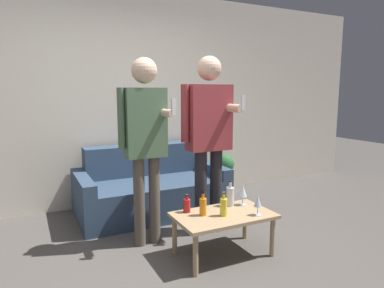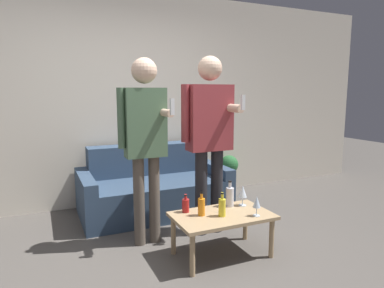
{
  "view_description": "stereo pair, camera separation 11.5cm",
  "coord_description": "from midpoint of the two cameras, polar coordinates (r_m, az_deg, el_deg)",
  "views": [
    {
      "loc": [
        -1.0,
        -2.27,
        1.44
      ],
      "look_at": [
        0.42,
        0.6,
        0.95
      ],
      "focal_mm": 32.0,
      "sensor_mm": 36.0,
      "label": 1
    },
    {
      "loc": [
        -0.9,
        -2.32,
        1.44
      ],
      "look_at": [
        0.42,
        0.6,
        0.95
      ],
      "focal_mm": 32.0,
      "sensor_mm": 36.0,
      "label": 2
    }
  ],
  "objects": [
    {
      "name": "couch",
      "position": [
        4.21,
        -5.8,
        -7.33
      ],
      "size": [
        1.72,
        0.94,
        0.78
      ],
      "color": "#334760",
      "rests_on": "ground_plane"
    },
    {
      "name": "person_standing_right",
      "position": [
        3.4,
        3.84,
        2.18
      ],
      "size": [
        0.52,
        0.45,
        1.78
      ],
      "color": "#232328",
      "rests_on": "ground_plane"
    },
    {
      "name": "bottle_green",
      "position": [
        3.07,
        0.02,
        -10.15
      ],
      "size": [
        0.06,
        0.06,
        0.16
      ],
      "color": "#B21E1E",
      "rests_on": "coffee_table"
    },
    {
      "name": "ground_plane",
      "position": [
        2.87,
        -1.7,
        -21.38
      ],
      "size": [
        16.0,
        16.0,
        0.0
      ],
      "primitive_type": "plane",
      "color": "#514C47"
    },
    {
      "name": "wine_glass_far",
      "position": [
        3.26,
        9.46,
        -7.88
      ],
      "size": [
        0.08,
        0.08,
        0.19
      ],
      "color": "silver",
      "rests_on": "coffee_table"
    },
    {
      "name": "wall_back",
      "position": [
        4.45,
        -12.04,
        7.35
      ],
      "size": [
        8.0,
        0.06,
        2.7
      ],
      "color": "beige",
      "rests_on": "ground_plane"
    },
    {
      "name": "bottle_orange",
      "position": [
        3.24,
        7.34,
        -8.63
      ],
      "size": [
        0.07,
        0.07,
        0.24
      ],
      "color": "silver",
      "rests_on": "coffee_table"
    },
    {
      "name": "coffee_table",
      "position": [
        3.08,
        6.14,
        -12.39
      ],
      "size": [
        0.86,
        0.51,
        0.38
      ],
      "color": "tan",
      "rests_on": "ground_plane"
    },
    {
      "name": "person_standing_left",
      "position": [
        3.16,
        -6.8,
        1.67
      ],
      "size": [
        0.44,
        0.43,
        1.74
      ],
      "color": "brown",
      "rests_on": "ground_plane"
    },
    {
      "name": "potted_plant",
      "position": [
        4.97,
        6.84,
        -4.31
      ],
      "size": [
        0.26,
        0.26,
        0.54
      ],
      "color": "silver",
      "rests_on": "ground_plane"
    },
    {
      "name": "bottle_dark",
      "position": [
        2.99,
        6.15,
        -10.37
      ],
      "size": [
        0.06,
        0.06,
        0.21
      ],
      "color": "yellow",
      "rests_on": "coffee_table"
    },
    {
      "name": "wine_glass_near",
      "position": [
        3.03,
        11.82,
        -9.51
      ],
      "size": [
        0.07,
        0.07,
        0.18
      ],
      "color": "silver",
      "rests_on": "coffee_table"
    },
    {
      "name": "bottle_yellow",
      "position": [
        2.99,
        2.7,
        -10.32
      ],
      "size": [
        0.06,
        0.06,
        0.21
      ],
      "color": "orange",
      "rests_on": "coffee_table"
    }
  ]
}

